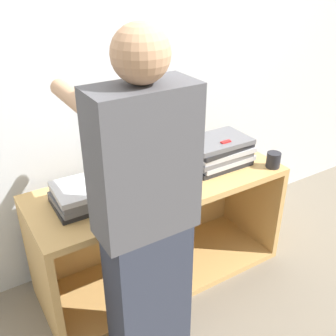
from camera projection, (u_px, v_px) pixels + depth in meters
ground_plane at (185, 300)px, 2.23m from camera, size 12.00×12.00×0.00m
wall_back at (125, 65)px, 2.15m from camera, size 8.00×0.05×2.40m
cart at (155, 224)px, 2.33m from camera, size 1.42×0.53×0.65m
laptop_open at (155, 169)px, 2.14m from camera, size 0.36×0.31×0.26m
laptop_stack_left at (92, 193)px, 1.92m from camera, size 0.38×0.27×0.11m
laptop_stack_right at (218, 151)px, 2.27m from camera, size 0.38×0.26×0.16m
person at (145, 222)px, 1.59m from camera, size 0.40×0.52×1.54m
mug at (273, 160)px, 2.26m from camera, size 0.08×0.08×0.09m
inventory_tag at (226, 142)px, 2.19m from camera, size 0.06×0.02×0.01m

